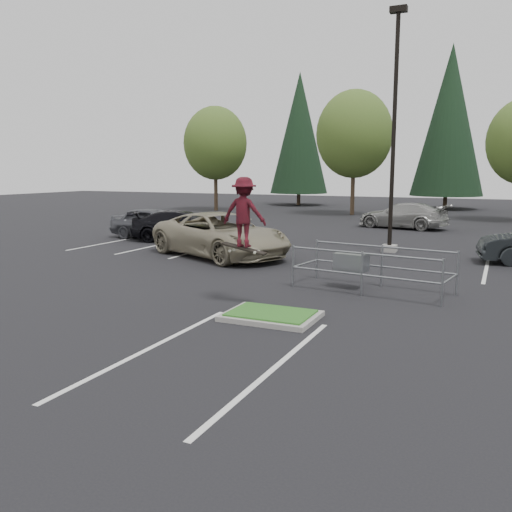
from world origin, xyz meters
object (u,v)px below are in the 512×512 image
at_px(cart_corral, 356,262).
at_px(car_l_tan, 220,235).
at_px(car_far_silver, 404,216).
at_px(conif_a, 299,133).
at_px(decid_a, 215,146).
at_px(skateboarder, 244,213).
at_px(conif_b, 449,121).
at_px(car_l_black, 183,226).
at_px(decid_b, 354,137).
at_px(car_l_grey, 154,223).
at_px(light_pole, 393,145).

xyz_separation_m(cart_corral, car_l_tan, (-6.67, 3.77, 0.10)).
distance_m(cart_corral, car_far_silver, 17.99).
relative_size(conif_a, cart_corral, 2.76).
height_order(decid_a, skateboarder, decid_a).
height_order(conif_a, car_l_tan, conif_a).
distance_m(conif_b, car_far_silver, 19.81).
height_order(conif_a, car_far_silver, conif_a).
xyz_separation_m(conif_a, conif_b, (14.00, 0.50, 0.75)).
bearing_deg(car_l_black, car_l_tan, -143.21).
xyz_separation_m(decid_b, car_l_black, (-3.57, -19.27, -5.28)).
bearing_deg(car_l_grey, cart_corral, -117.18).
relative_size(light_pole, car_l_black, 1.93).
bearing_deg(cart_corral, decid_b, 113.87).
xyz_separation_m(decid_b, conif_b, (6.01, 9.97, 1.81)).
distance_m(conif_b, car_l_black, 31.57).
bearing_deg(car_l_grey, conif_b, -18.17).
height_order(decid_b, car_l_grey, decid_b).
height_order(decid_b, car_l_tan, decid_b).
relative_size(conif_b, car_l_grey, 3.05).
bearing_deg(conif_b, decid_a, -149.83).
bearing_deg(light_pole, decid_a, 135.75).
bearing_deg(light_pole, car_l_tan, -145.95).
bearing_deg(cart_corral, light_pole, 102.77).
relative_size(light_pole, car_l_tan, 1.56).
distance_m(light_pole, conif_b, 28.69).
relative_size(light_pole, cart_corral, 2.15).
distance_m(car_l_grey, car_far_silver, 15.15).
distance_m(conif_a, conif_b, 14.03).
bearing_deg(conif_a, car_far_silver, -53.30).
height_order(light_pole, conif_a, conif_a).
bearing_deg(car_l_tan, decid_a, 53.72).
xyz_separation_m(decid_a, car_l_grey, (6.51, -18.53, -4.77)).
distance_m(conif_a, car_l_black, 29.76).
xyz_separation_m(skateboarder, car_l_black, (-8.38, 10.26, -1.68)).
distance_m(conif_a, car_l_tan, 33.79).
relative_size(decid_b, car_l_black, 1.84).
bearing_deg(light_pole, decid_b, 109.35).
height_order(decid_b, skateboarder, decid_b).
relative_size(light_pole, conif_a, 0.78).
xyz_separation_m(decid_a, car_l_tan, (12.36, -22.19, -4.68)).
bearing_deg(cart_corral, car_l_grey, 158.33).
xyz_separation_m(car_l_tan, car_l_grey, (-5.85, 3.65, -0.09)).
height_order(conif_a, cart_corral, conif_a).
relative_size(car_l_black, car_far_silver, 0.98).
relative_size(decid_a, conif_a, 0.69).
height_order(decid_a, conif_a, conif_a).
height_order(conif_b, car_l_tan, conif_b).
bearing_deg(car_l_tan, conif_b, 14.78).
xyz_separation_m(light_pole, conif_a, (-14.50, 28.00, 2.54)).
distance_m(cart_corral, skateboarder, 4.14).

